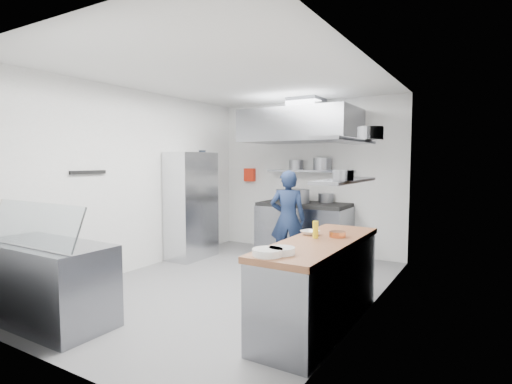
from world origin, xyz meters
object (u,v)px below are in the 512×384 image
Objects in this scene: wire_rack at (192,206)px; chef at (288,219)px; gas_range at (304,231)px; display_case at (48,283)px.

chef is at bearing 11.09° from wire_rack.
gas_range reaches higher than display_case.
display_case is at bearing 49.38° from chef.
chef is 1.04× the size of display_case.
display_case is at bearing -105.02° from gas_range.
wire_rack is at bearing 100.14° from display_case.
chef is at bearing 70.36° from display_case.
display_case is at bearing -79.86° from wire_rack.
wire_rack reaches higher than chef.
wire_rack is (-1.71, -0.33, 0.15)m from chef.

